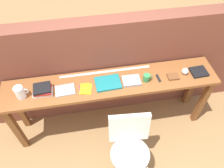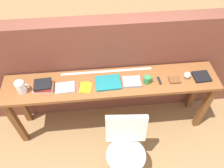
{
  "view_description": "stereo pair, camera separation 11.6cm",
  "coord_description": "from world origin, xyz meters",
  "px_view_note": "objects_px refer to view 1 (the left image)",
  "views": [
    {
      "loc": [
        -0.27,
        -1.32,
        2.77
      ],
      "look_at": [
        0.0,
        0.25,
        0.9
      ],
      "focal_mm": 35.0,
      "sensor_mm": 36.0,
      "label": 1
    },
    {
      "loc": [
        -0.15,
        -1.34,
        2.77
      ],
      "look_at": [
        0.0,
        0.25,
        0.9
      ],
      "focal_mm": 35.0,
      "sensor_mm": 36.0,
      "label": 2
    }
  ],
  "objects_px": {
    "chair_white_moulded": "(130,145)",
    "magazine_cycling": "(65,90)",
    "book_stack_leftmost": "(43,90)",
    "leather_journal_brown": "(173,77)",
    "pitcher_white": "(20,92)",
    "pamphlet_pile_colourful": "(85,89)",
    "sports_ball_small": "(185,71)",
    "mug": "(147,78)",
    "book_open_centre": "(108,83)",
    "multitool_folded": "(158,78)",
    "book_repair_rightmost": "(199,72)"
  },
  "relations": [
    {
      "from": "leather_journal_brown",
      "to": "sports_ball_small",
      "type": "xyz_separation_m",
      "value": [
        0.16,
        0.04,
        0.03
      ]
    },
    {
      "from": "pitcher_white",
      "to": "chair_white_moulded",
      "type": "bearing_deg",
      "value": -28.39
    },
    {
      "from": "pamphlet_pile_colourful",
      "to": "book_open_centre",
      "type": "xyz_separation_m",
      "value": [
        0.26,
        0.04,
        0.01
      ]
    },
    {
      "from": "magazine_cycling",
      "to": "sports_ball_small",
      "type": "height_order",
      "value": "sports_ball_small"
    },
    {
      "from": "chair_white_moulded",
      "to": "leather_journal_brown",
      "type": "xyz_separation_m",
      "value": [
        0.63,
        0.58,
        0.37
      ]
    },
    {
      "from": "book_repair_rightmost",
      "to": "chair_white_moulded",
      "type": "bearing_deg",
      "value": -150.05
    },
    {
      "from": "book_stack_leftmost",
      "to": "book_repair_rightmost",
      "type": "xyz_separation_m",
      "value": [
        1.82,
        -0.0,
        -0.03
      ]
    },
    {
      "from": "multitool_folded",
      "to": "sports_ball_small",
      "type": "height_order",
      "value": "sports_ball_small"
    },
    {
      "from": "mug",
      "to": "leather_journal_brown",
      "type": "bearing_deg",
      "value": -1.28
    },
    {
      "from": "chair_white_moulded",
      "to": "book_stack_leftmost",
      "type": "xyz_separation_m",
      "value": [
        -0.86,
        0.6,
        0.4
      ]
    },
    {
      "from": "magazine_cycling",
      "to": "multitool_folded",
      "type": "distance_m",
      "value": 1.08
    },
    {
      "from": "pitcher_white",
      "to": "pamphlet_pile_colourful",
      "type": "relative_size",
      "value": 1.05
    },
    {
      "from": "multitool_folded",
      "to": "book_repair_rightmost",
      "type": "height_order",
      "value": "book_repair_rightmost"
    },
    {
      "from": "mug",
      "to": "multitool_folded",
      "type": "relative_size",
      "value": 1.0
    },
    {
      "from": "book_open_centre",
      "to": "sports_ball_small",
      "type": "relative_size",
      "value": 3.7
    },
    {
      "from": "chair_white_moulded",
      "to": "sports_ball_small",
      "type": "distance_m",
      "value": 1.07
    },
    {
      "from": "sports_ball_small",
      "to": "book_repair_rightmost",
      "type": "distance_m",
      "value": 0.17
    },
    {
      "from": "chair_white_moulded",
      "to": "book_open_centre",
      "type": "height_order",
      "value": "book_open_centre"
    },
    {
      "from": "book_open_centre",
      "to": "pitcher_white",
      "type": "bearing_deg",
      "value": 179.27
    },
    {
      "from": "pamphlet_pile_colourful",
      "to": "mug",
      "type": "xyz_separation_m",
      "value": [
        0.71,
        0.01,
        0.04
      ]
    },
    {
      "from": "pitcher_white",
      "to": "multitool_folded",
      "type": "height_order",
      "value": "pitcher_white"
    },
    {
      "from": "pamphlet_pile_colourful",
      "to": "book_open_centre",
      "type": "bearing_deg",
      "value": 7.54
    },
    {
      "from": "book_stack_leftmost",
      "to": "mug",
      "type": "relative_size",
      "value": 1.92
    },
    {
      "from": "chair_white_moulded",
      "to": "book_stack_leftmost",
      "type": "distance_m",
      "value": 1.12
    },
    {
      "from": "sports_ball_small",
      "to": "book_repair_rightmost",
      "type": "bearing_deg",
      "value": -5.27
    },
    {
      "from": "leather_journal_brown",
      "to": "chair_white_moulded",
      "type": "bearing_deg",
      "value": -135.8
    },
    {
      "from": "mug",
      "to": "book_stack_leftmost",
      "type": "bearing_deg",
      "value": 179.3
    },
    {
      "from": "mug",
      "to": "book_open_centre",
      "type": "bearing_deg",
      "value": 176.66
    },
    {
      "from": "pitcher_white",
      "to": "multitool_folded",
      "type": "xyz_separation_m",
      "value": [
        1.54,
        0.0,
        -0.07
      ]
    },
    {
      "from": "book_stack_leftmost",
      "to": "leather_journal_brown",
      "type": "relative_size",
      "value": 1.63
    },
    {
      "from": "sports_ball_small",
      "to": "book_repair_rightmost",
      "type": "relative_size",
      "value": 0.41
    },
    {
      "from": "magazine_cycling",
      "to": "multitool_folded",
      "type": "bearing_deg",
      "value": -3.33
    },
    {
      "from": "chair_white_moulded",
      "to": "magazine_cycling",
      "type": "xyz_separation_m",
      "value": [
        -0.62,
        0.6,
        0.36
      ]
    },
    {
      "from": "mug",
      "to": "book_repair_rightmost",
      "type": "bearing_deg",
      "value": 1.18
    },
    {
      "from": "pamphlet_pile_colourful",
      "to": "multitool_folded",
      "type": "distance_m",
      "value": 0.86
    },
    {
      "from": "book_open_centre",
      "to": "magazine_cycling",
      "type": "bearing_deg",
      "value": 179.89
    },
    {
      "from": "leather_journal_brown",
      "to": "book_repair_rightmost",
      "type": "height_order",
      "value": "book_repair_rightmost"
    },
    {
      "from": "pamphlet_pile_colourful",
      "to": "book_repair_rightmost",
      "type": "xyz_separation_m",
      "value": [
        1.36,
        0.02,
        0.01
      ]
    },
    {
      "from": "book_open_centre",
      "to": "mug",
      "type": "relative_size",
      "value": 2.6
    },
    {
      "from": "pitcher_white",
      "to": "multitool_folded",
      "type": "bearing_deg",
      "value": 0.15
    },
    {
      "from": "pamphlet_pile_colourful",
      "to": "mug",
      "type": "relative_size",
      "value": 1.59
    },
    {
      "from": "chair_white_moulded",
      "to": "magazine_cycling",
      "type": "height_order",
      "value": "magazine_cycling"
    },
    {
      "from": "pitcher_white",
      "to": "book_repair_rightmost",
      "type": "bearing_deg",
      "value": 0.41
    },
    {
      "from": "pamphlet_pile_colourful",
      "to": "book_stack_leftmost",
      "type": "bearing_deg",
      "value": 177.1
    },
    {
      "from": "book_stack_leftmost",
      "to": "leather_journal_brown",
      "type": "bearing_deg",
      "value": -0.82
    },
    {
      "from": "magazine_cycling",
      "to": "pamphlet_pile_colourful",
      "type": "bearing_deg",
      "value": -7.2
    },
    {
      "from": "multitool_folded",
      "to": "sports_ball_small",
      "type": "relative_size",
      "value": 1.42
    },
    {
      "from": "multitool_folded",
      "to": "book_repair_rightmost",
      "type": "xyz_separation_m",
      "value": [
        0.5,
        0.01,
        0.01
      ]
    },
    {
      "from": "book_stack_leftmost",
      "to": "book_repair_rightmost",
      "type": "bearing_deg",
      "value": -0.03
    },
    {
      "from": "book_open_centre",
      "to": "leather_journal_brown",
      "type": "distance_m",
      "value": 0.77
    }
  ]
}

